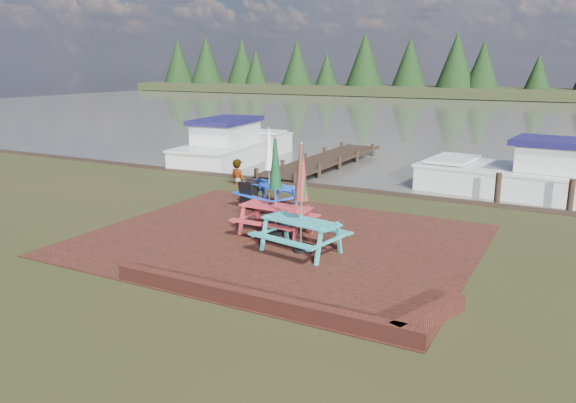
{
  "coord_description": "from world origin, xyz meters",
  "views": [
    {
      "loc": [
        6.23,
        -10.2,
        4.11
      ],
      "look_at": [
        0.26,
        0.94,
        1.0
      ],
      "focal_mm": 35.0,
      "sensor_mm": 36.0,
      "label": 1
    }
  ],
  "objects_px": {
    "picnic_table_red": "(276,201)",
    "boat_jetty": "(234,147)",
    "jetty": "(325,160)",
    "picnic_table_blue": "(269,181)",
    "chalkboard": "(249,194)",
    "boat_near": "(547,179)",
    "person": "(238,159)",
    "picnic_table_teal": "(301,215)"
  },
  "relations": [
    {
      "from": "picnic_table_blue",
      "to": "person",
      "type": "height_order",
      "value": "picnic_table_blue"
    },
    {
      "from": "boat_near",
      "to": "person",
      "type": "height_order",
      "value": "person"
    },
    {
      "from": "boat_near",
      "to": "person",
      "type": "xyz_separation_m",
      "value": [
        -9.57,
        -3.79,
        0.45
      ]
    },
    {
      "from": "picnic_table_red",
      "to": "boat_near",
      "type": "height_order",
      "value": "picnic_table_red"
    },
    {
      "from": "picnic_table_teal",
      "to": "jetty",
      "type": "relative_size",
      "value": 0.27
    },
    {
      "from": "picnic_table_teal",
      "to": "boat_jetty",
      "type": "xyz_separation_m",
      "value": [
        -8.58,
        10.29,
        -0.41
      ]
    },
    {
      "from": "boat_near",
      "to": "person",
      "type": "bearing_deg",
      "value": 117.14
    },
    {
      "from": "picnic_table_teal",
      "to": "chalkboard",
      "type": "height_order",
      "value": "picnic_table_teal"
    },
    {
      "from": "picnic_table_blue",
      "to": "boat_near",
      "type": "distance_m",
      "value": 9.28
    },
    {
      "from": "boat_jetty",
      "to": "boat_near",
      "type": "height_order",
      "value": "boat_jetty"
    },
    {
      "from": "picnic_table_teal",
      "to": "boat_near",
      "type": "height_order",
      "value": "picnic_table_teal"
    },
    {
      "from": "person",
      "to": "picnic_table_red",
      "type": "bearing_deg",
      "value": 148.21
    },
    {
      "from": "picnic_table_blue",
      "to": "person",
      "type": "relative_size",
      "value": 1.31
    },
    {
      "from": "picnic_table_blue",
      "to": "picnic_table_teal",
      "type": "bearing_deg",
      "value": -29.41
    },
    {
      "from": "picnic_table_blue",
      "to": "boat_near",
      "type": "xyz_separation_m",
      "value": [
        6.99,
        6.09,
        -0.37
      ]
    },
    {
      "from": "jetty",
      "to": "boat_jetty",
      "type": "relative_size",
      "value": 1.16
    },
    {
      "from": "picnic_table_blue",
      "to": "chalkboard",
      "type": "relative_size",
      "value": 2.88
    },
    {
      "from": "picnic_table_teal",
      "to": "chalkboard",
      "type": "relative_size",
      "value": 3.05
    },
    {
      "from": "picnic_table_red",
      "to": "boat_jetty",
      "type": "height_order",
      "value": "picnic_table_red"
    },
    {
      "from": "picnic_table_red",
      "to": "jetty",
      "type": "height_order",
      "value": "picnic_table_red"
    },
    {
      "from": "picnic_table_red",
      "to": "chalkboard",
      "type": "relative_size",
      "value": 2.99
    },
    {
      "from": "boat_jetty",
      "to": "person",
      "type": "xyz_separation_m",
      "value": [
        3.37,
        -4.85,
        0.43
      ]
    },
    {
      "from": "jetty",
      "to": "person",
      "type": "bearing_deg",
      "value": -99.11
    },
    {
      "from": "picnic_table_teal",
      "to": "jetty",
      "type": "distance_m",
      "value": 11.7
    },
    {
      "from": "picnic_table_teal",
      "to": "jetty",
      "type": "xyz_separation_m",
      "value": [
        -4.35,
        10.83,
        -0.75
      ]
    },
    {
      "from": "picnic_table_blue",
      "to": "chalkboard",
      "type": "height_order",
      "value": "picnic_table_blue"
    },
    {
      "from": "boat_near",
      "to": "person",
      "type": "distance_m",
      "value": 10.31
    },
    {
      "from": "boat_near",
      "to": "jetty",
      "type": "bearing_deg",
      "value": 85.13
    },
    {
      "from": "chalkboard",
      "to": "boat_jetty",
      "type": "height_order",
      "value": "boat_jetty"
    },
    {
      "from": "person",
      "to": "boat_jetty",
      "type": "bearing_deg",
      "value": -38.86
    },
    {
      "from": "picnic_table_blue",
      "to": "chalkboard",
      "type": "bearing_deg",
      "value": -126.6
    },
    {
      "from": "chalkboard",
      "to": "boat_jetty",
      "type": "distance_m",
      "value": 9.25
    },
    {
      "from": "jetty",
      "to": "boat_jetty",
      "type": "height_order",
      "value": "boat_jetty"
    },
    {
      "from": "boat_jetty",
      "to": "chalkboard",
      "type": "bearing_deg",
      "value": -60.21
    },
    {
      "from": "boat_jetty",
      "to": "person",
      "type": "height_order",
      "value": "boat_jetty"
    },
    {
      "from": "jetty",
      "to": "picnic_table_teal",
      "type": "bearing_deg",
      "value": -68.1
    },
    {
      "from": "picnic_table_teal",
      "to": "boat_near",
      "type": "relative_size",
      "value": 0.3
    },
    {
      "from": "picnic_table_red",
      "to": "chalkboard",
      "type": "xyz_separation_m",
      "value": [
        -1.98,
        1.92,
        -0.43
      ]
    },
    {
      "from": "picnic_table_blue",
      "to": "boat_near",
      "type": "height_order",
      "value": "picnic_table_blue"
    },
    {
      "from": "picnic_table_red",
      "to": "person",
      "type": "relative_size",
      "value": 1.36
    },
    {
      "from": "picnic_table_teal",
      "to": "person",
      "type": "height_order",
      "value": "picnic_table_teal"
    },
    {
      "from": "boat_jetty",
      "to": "boat_near",
      "type": "bearing_deg",
      "value": -11.01
    }
  ]
}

